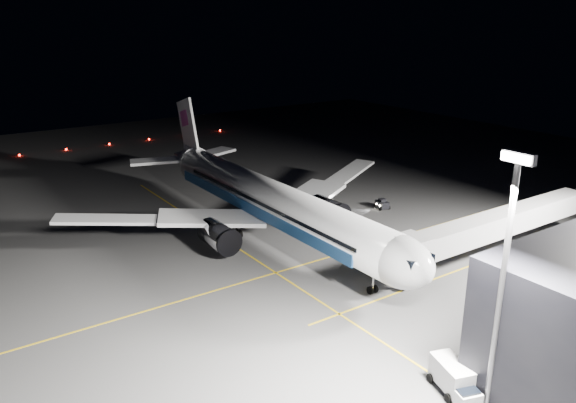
{
  "coord_description": "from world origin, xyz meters",
  "views": [
    {
      "loc": [
        61.44,
        -39.6,
        29.27
      ],
      "look_at": [
        3.22,
        0.46,
        6.0
      ],
      "focal_mm": 35.0,
      "sensor_mm": 36.0,
      "label": 1
    }
  ],
  "objects_px": {
    "jet_bridge": "(490,226)",
    "baggage_tug": "(382,204)",
    "airliner": "(268,200)",
    "safety_cone_b": "(300,231)",
    "safety_cone_c": "(355,219)",
    "floodlight_mast_south": "(504,265)",
    "safety_cone_a": "(287,225)",
    "service_truck": "(454,379)"
  },
  "relations": [
    {
      "from": "jet_bridge",
      "to": "safety_cone_b",
      "type": "xyz_separation_m",
      "value": [
        -20.86,
        -14.06,
        -4.29
      ]
    },
    {
      "from": "floodlight_mast_south",
      "to": "safety_cone_a",
      "type": "height_order",
      "value": "floodlight_mast_south"
    },
    {
      "from": "airliner",
      "to": "safety_cone_c",
      "type": "bearing_deg",
      "value": 79.35
    },
    {
      "from": "jet_bridge",
      "to": "service_truck",
      "type": "xyz_separation_m",
      "value": [
        15.24,
        -24.62,
        -3.19
      ]
    },
    {
      "from": "airliner",
      "to": "safety_cone_a",
      "type": "relative_size",
      "value": 108.73
    },
    {
      "from": "floodlight_mast_south",
      "to": "safety_cone_b",
      "type": "distance_m",
      "value": 41.91
    },
    {
      "from": "safety_cone_c",
      "to": "safety_cone_b",
      "type": "bearing_deg",
      "value": -92.41
    },
    {
      "from": "service_truck",
      "to": "safety_cone_a",
      "type": "height_order",
      "value": "service_truck"
    },
    {
      "from": "service_truck",
      "to": "airliner",
      "type": "bearing_deg",
      "value": -172.05
    },
    {
      "from": "service_truck",
      "to": "safety_cone_a",
      "type": "distance_m",
      "value": 40.74
    },
    {
      "from": "jet_bridge",
      "to": "safety_cone_c",
      "type": "relative_size",
      "value": 55.33
    },
    {
      "from": "airliner",
      "to": "safety_cone_a",
      "type": "bearing_deg",
      "value": 104.19
    },
    {
      "from": "safety_cone_a",
      "to": "safety_cone_b",
      "type": "xyz_separation_m",
      "value": [
        3.22,
        0.0,
        0.01
      ]
    },
    {
      "from": "floodlight_mast_south",
      "to": "safety_cone_c",
      "type": "xyz_separation_m",
      "value": [
        -38.44,
        20.01,
        -12.06
      ]
    },
    {
      "from": "safety_cone_a",
      "to": "safety_cone_b",
      "type": "distance_m",
      "value": 3.22
    },
    {
      "from": "jet_bridge",
      "to": "baggage_tug",
      "type": "bearing_deg",
      "value": 171.88
    },
    {
      "from": "airliner",
      "to": "safety_cone_c",
      "type": "height_order",
      "value": "airliner"
    },
    {
      "from": "floodlight_mast_south",
      "to": "service_truck",
      "type": "height_order",
      "value": "floodlight_mast_south"
    },
    {
      "from": "airliner",
      "to": "baggage_tug",
      "type": "height_order",
      "value": "airliner"
    },
    {
      "from": "safety_cone_c",
      "to": "jet_bridge",
      "type": "bearing_deg",
      "value": 11.22
    },
    {
      "from": "baggage_tug",
      "to": "floodlight_mast_south",
      "type": "bearing_deg",
      "value": -21.66
    },
    {
      "from": "airliner",
      "to": "jet_bridge",
      "type": "bearing_deg",
      "value": 38.04
    },
    {
      "from": "baggage_tug",
      "to": "safety_cone_b",
      "type": "height_order",
      "value": "baggage_tug"
    },
    {
      "from": "baggage_tug",
      "to": "safety_cone_a",
      "type": "xyz_separation_m",
      "value": [
        -1.8,
        -17.24,
        -0.47
      ]
    },
    {
      "from": "safety_cone_a",
      "to": "jet_bridge",
      "type": "bearing_deg",
      "value": 30.26
    },
    {
      "from": "airliner",
      "to": "safety_cone_b",
      "type": "bearing_deg",
      "value": 61.07
    },
    {
      "from": "jet_bridge",
      "to": "safety_cone_a",
      "type": "relative_size",
      "value": 60.84
    },
    {
      "from": "baggage_tug",
      "to": "safety_cone_b",
      "type": "bearing_deg",
      "value": -72.86
    },
    {
      "from": "jet_bridge",
      "to": "floodlight_mast_south",
      "type": "relative_size",
      "value": 1.66
    },
    {
      "from": "service_truck",
      "to": "baggage_tug",
      "type": "xyz_separation_m",
      "value": [
        -37.53,
        27.8,
        -0.63
      ]
    },
    {
      "from": "airliner",
      "to": "safety_cone_b",
      "type": "distance_m",
      "value": 6.68
    },
    {
      "from": "safety_cone_b",
      "to": "baggage_tug",
      "type": "bearing_deg",
      "value": 94.73
    },
    {
      "from": "floodlight_mast_south",
      "to": "baggage_tug",
      "type": "height_order",
      "value": "floodlight_mast_south"
    },
    {
      "from": "jet_bridge",
      "to": "safety_cone_a",
      "type": "height_order",
      "value": "jet_bridge"
    },
    {
      "from": "airliner",
      "to": "jet_bridge",
      "type": "height_order",
      "value": "airliner"
    },
    {
      "from": "safety_cone_c",
      "to": "airliner",
      "type": "bearing_deg",
      "value": -100.65
    },
    {
      "from": "floodlight_mast_south",
      "to": "safety_cone_a",
      "type": "relative_size",
      "value": 36.61
    },
    {
      "from": "floodlight_mast_south",
      "to": "baggage_tug",
      "type": "xyz_separation_m",
      "value": [
        -40.29,
        27.25,
        -11.62
      ]
    },
    {
      "from": "jet_bridge",
      "to": "service_truck",
      "type": "height_order",
      "value": "jet_bridge"
    },
    {
      "from": "jet_bridge",
      "to": "safety_cone_a",
      "type": "bearing_deg",
      "value": -149.74
    },
    {
      "from": "floodlight_mast_south",
      "to": "safety_cone_b",
      "type": "relative_size",
      "value": 35.54
    },
    {
      "from": "floodlight_mast_south",
      "to": "service_truck",
      "type": "xyz_separation_m",
      "value": [
        -2.76,
        -0.55,
        -10.98
      ]
    }
  ]
}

